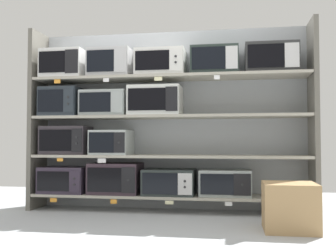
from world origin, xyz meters
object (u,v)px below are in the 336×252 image
(microwave_6, at_px, (63,102))
(microwave_5, at_px, (112,143))
(microwave_12, at_px, (215,62))
(microwave_2, at_px, (170,182))
(microwave_0, at_px, (66,180))
(microwave_1, at_px, (116,178))
(microwave_11, at_px, (161,63))
(microwave_7, at_px, (106,104))
(microwave_10, at_px, (111,64))
(microwave_4, at_px, (66,140))
(microwave_8, at_px, (156,101))
(microwave_9, at_px, (65,65))
(shipping_carton, at_px, (290,207))
(microwave_13, at_px, (271,59))
(microwave_3, at_px, (225,183))

(microwave_6, bearing_deg, microwave_5, -0.02)
(microwave_12, bearing_deg, microwave_2, -179.99)
(microwave_0, bearing_deg, microwave_1, -0.01)
(microwave_11, bearing_deg, microwave_7, -179.99)
(microwave_10, bearing_deg, microwave_4, -179.99)
(microwave_0, xyz_separation_m, microwave_8, (1.04, -0.00, 0.88))
(microwave_1, xyz_separation_m, microwave_12, (1.10, -0.00, 1.27))
(microwave_12, bearing_deg, microwave_10, 179.99)
(microwave_6, distance_m, microwave_7, 0.51)
(microwave_5, height_order, microwave_7, microwave_7)
(microwave_9, xyz_separation_m, shipping_carton, (2.37, -0.77, -1.43))
(microwave_12, relative_size, shipping_carton, 1.14)
(shipping_carton, bearing_deg, microwave_6, 162.17)
(microwave_2, relative_size, microwave_7, 1.08)
(microwave_5, relative_size, microwave_7, 0.82)
(microwave_9, xyz_separation_m, microwave_13, (2.30, -0.00, -0.01))
(microwave_0, distance_m, microwave_3, 1.79)
(microwave_12, bearing_deg, microwave_1, 179.99)
(microwave_11, xyz_separation_m, shipping_carton, (1.25, -0.77, -1.42))
(microwave_6, height_order, microwave_13, microwave_13)
(microwave_13, bearing_deg, microwave_8, 179.99)
(microwave_12, bearing_deg, shipping_carton, -49.30)
(microwave_9, height_order, microwave_13, microwave_9)
(microwave_5, bearing_deg, microwave_12, 0.00)
(microwave_6, height_order, microwave_10, microwave_10)
(microwave_8, height_order, microwave_10, microwave_10)
(microwave_0, relative_size, microwave_11, 0.97)
(microwave_10, distance_m, shipping_carton, 2.44)
(microwave_5, xyz_separation_m, microwave_6, (-0.58, 0.00, 0.46))
(microwave_1, relative_size, shipping_carton, 1.26)
(microwave_12, bearing_deg, microwave_6, 180.00)
(microwave_0, relative_size, microwave_10, 1.10)
(microwave_2, relative_size, microwave_12, 1.10)
(microwave_4, height_order, microwave_10, microwave_10)
(microwave_0, distance_m, microwave_7, 0.97)
(microwave_9, height_order, microwave_12, microwave_9)
(microwave_1, bearing_deg, microwave_2, -0.01)
(microwave_6, bearing_deg, shipping_carton, -17.83)
(microwave_1, bearing_deg, microwave_11, 0.02)
(microwave_5, height_order, microwave_6, microwave_6)
(microwave_10, bearing_deg, microwave_5, -1.08)
(microwave_7, relative_size, shipping_carton, 1.17)
(microwave_0, relative_size, microwave_2, 0.94)
(microwave_6, xyz_separation_m, microwave_11, (1.14, 0.00, 0.41))
(microwave_0, xyz_separation_m, shipping_carton, (2.35, -0.77, -0.13))
(microwave_7, height_order, microwave_12, microwave_12)
(microwave_11, height_order, shipping_carton, microwave_11)
(microwave_0, xyz_separation_m, microwave_2, (1.19, -0.00, -0.01))
(microwave_1, relative_size, microwave_4, 1.06)
(microwave_4, distance_m, microwave_9, 0.86)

